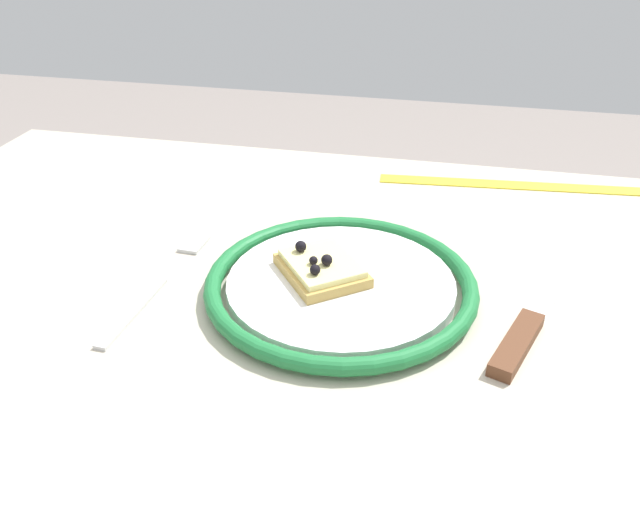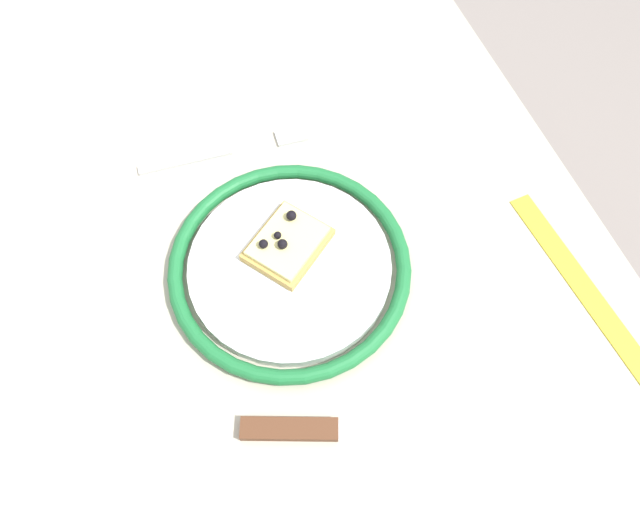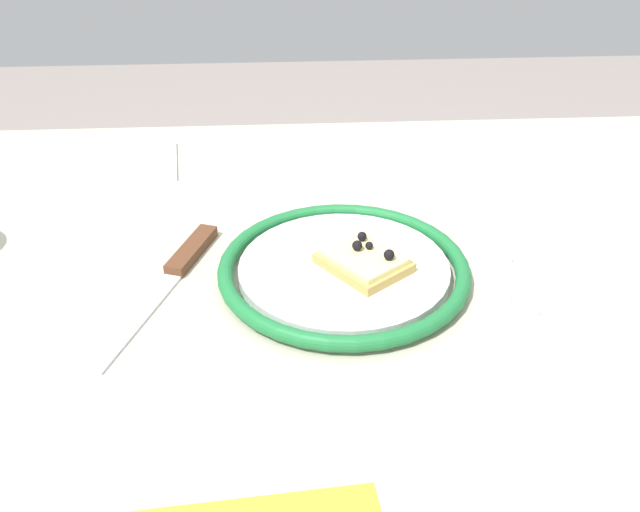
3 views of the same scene
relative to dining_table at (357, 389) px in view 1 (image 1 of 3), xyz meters
name	(u,v)px [view 1 (image 1 of 3)]	position (x,y,z in m)	size (l,w,h in m)	color
dining_table	(357,389)	(0.00, 0.00, 0.00)	(1.15, 0.76, 0.71)	#BCB29E
plate	(341,285)	(-0.02, 0.03, 0.09)	(0.25, 0.25, 0.02)	white
pizza_slice_near	(321,268)	(-0.04, 0.04, 0.11)	(0.10, 0.10, 0.03)	tan
knife	(528,325)	(0.15, 0.01, 0.09)	(0.10, 0.23, 0.01)	silver
fork	(158,283)	(-0.20, 0.01, 0.09)	(0.03, 0.20, 0.00)	silver
measuring_tape	(520,186)	(0.15, 0.32, 0.08)	(0.35, 0.02, 0.00)	yellow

